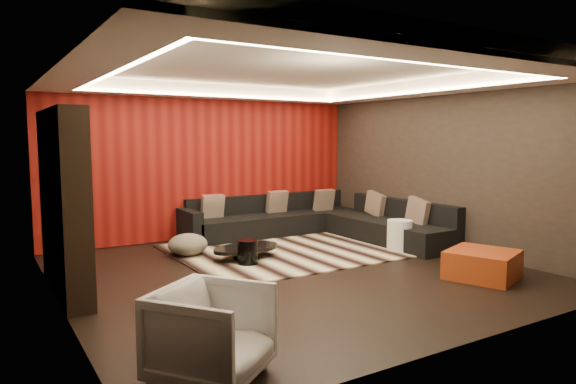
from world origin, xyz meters
TOP-DOWN VIEW (x-y plane):
  - floor at (0.00, 0.00)m, footprint 6.00×6.00m
  - ceiling at (0.00, 0.00)m, footprint 6.00×6.00m
  - wall_back at (0.00, 3.01)m, footprint 6.00×0.02m
  - wall_left at (-3.01, 0.00)m, footprint 0.02×6.00m
  - wall_right at (3.01, 0.00)m, footprint 0.02×6.00m
  - red_feature_wall at (0.00, 2.97)m, footprint 5.98×0.05m
  - soffit_back at (0.00, 2.70)m, footprint 6.00×0.60m
  - soffit_front at (0.00, -2.70)m, footprint 6.00×0.60m
  - soffit_left at (-2.70, 0.00)m, footprint 0.60×4.80m
  - soffit_right at (2.70, 0.00)m, footprint 0.60×4.80m
  - cove_back at (0.00, 2.36)m, footprint 4.80×0.08m
  - cove_front at (0.00, -2.36)m, footprint 4.80×0.08m
  - cove_left at (-2.36, 0.00)m, footprint 0.08×4.80m
  - cove_right at (2.36, 0.00)m, footprint 0.08×4.80m
  - tv_surround at (-2.85, 0.60)m, footprint 0.30×2.00m
  - tv_screen at (-2.69, 0.60)m, footprint 0.04×1.30m
  - tv_shelf at (-2.69, 0.60)m, footprint 0.04×1.60m
  - rug at (0.83, 1.18)m, footprint 4.01×3.01m
  - coffee_table at (-0.23, 0.97)m, footprint 1.23×1.23m
  - drum_stool at (-0.37, 0.64)m, footprint 0.40×0.40m
  - striped_pouf at (-0.92, 1.64)m, footprint 0.75×0.75m
  - white_side_table at (2.20, 0.16)m, footprint 0.45×0.45m
  - orange_ottoman at (1.98, -1.63)m, footprint 1.07×1.07m
  - armchair at (-2.26, -2.43)m, footprint 1.11×1.12m
  - sectional_sofa at (1.73, 1.86)m, footprint 3.65×3.50m
  - throw_pillows at (1.80, 1.88)m, footprint 3.04×2.77m

SIDE VIEW (x-z plane):
  - floor at x=0.00m, z-range -0.02..0.00m
  - rug at x=0.83m, z-range 0.00..0.02m
  - coffee_table at x=-0.23m, z-range 0.02..0.20m
  - orange_ottoman at x=1.98m, z-range 0.00..0.37m
  - striped_pouf at x=-0.92m, z-range 0.02..0.36m
  - drum_stool at x=-0.37m, z-range 0.02..0.37m
  - white_side_table at x=2.20m, z-range 0.00..0.52m
  - sectional_sofa at x=1.73m, z-range -0.11..0.64m
  - armchair at x=-2.26m, z-range 0.00..0.73m
  - throw_pillows at x=1.80m, z-range 0.37..0.87m
  - tv_shelf at x=-2.69m, z-range 0.68..0.72m
  - tv_surround at x=-2.85m, z-range 0.00..2.20m
  - wall_back at x=0.00m, z-range 0.00..2.80m
  - wall_left at x=-3.01m, z-range 0.00..2.80m
  - wall_right at x=3.01m, z-range 0.00..2.80m
  - red_feature_wall at x=0.00m, z-range 0.01..2.79m
  - tv_screen at x=-2.69m, z-range 1.05..1.85m
  - cove_back at x=0.00m, z-range 2.58..2.62m
  - cove_front at x=0.00m, z-range 2.58..2.62m
  - cove_left at x=-2.36m, z-range 2.58..2.62m
  - cove_right at x=2.36m, z-range 2.58..2.62m
  - soffit_back at x=0.00m, z-range 2.58..2.80m
  - soffit_front at x=0.00m, z-range 2.58..2.80m
  - soffit_left at x=-2.70m, z-range 2.58..2.80m
  - soffit_right at x=2.70m, z-range 2.58..2.80m
  - ceiling at x=0.00m, z-range 2.80..2.82m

